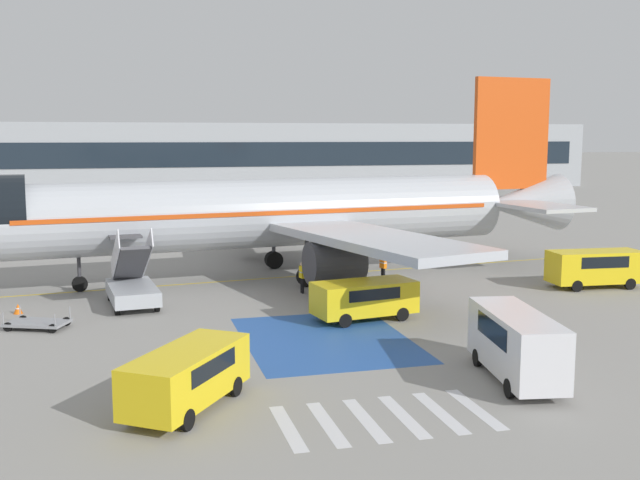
{
  "coord_description": "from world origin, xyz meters",
  "views": [
    {
      "loc": [
        -7.95,
        -43.21,
        8.46
      ],
      "look_at": [
        2.62,
        -3.17,
        2.68
      ],
      "focal_mm": 42.0,
      "sensor_mm": 36.0,
      "label": 1
    }
  ],
  "objects": [
    {
      "name": "apron_walkway_bar_1",
      "position": [
        -2.34,
        -22.8,
        0.0
      ],
      "size": [
        0.44,
        3.6,
        0.01
      ],
      "primitive_type": "cube",
      "color": "silver",
      "rests_on": "ground_plane"
    },
    {
      "name": "apron_walkway_bar_0",
      "position": [
        -3.54,
        -22.8,
        0.0
      ],
      "size": [
        0.44,
        3.6,
        0.01
      ],
      "primitive_type": "cube",
      "color": "silver",
      "rests_on": "ground_plane"
    },
    {
      "name": "ground_crew_2",
      "position": [
        4.87,
        -3.24,
        0.96
      ],
      "size": [
        0.32,
        0.47,
        1.67
      ],
      "rotation": [
        0.0,
        0.0,
        4.48
      ],
      "color": "#191E38",
      "rests_on": "ground_plane"
    },
    {
      "name": "ground_crew_1",
      "position": [
        6.55,
        -2.67,
        0.97
      ],
      "size": [
        0.37,
        0.48,
        1.69
      ],
      "rotation": [
        0.0,
        0.0,
        5.07
      ],
      "color": "black",
      "rests_on": "ground_plane"
    },
    {
      "name": "service_van_3",
      "position": [
        17.54,
        -7.2,
        1.25
      ],
      "size": [
        5.31,
        2.36,
        2.07
      ],
      "rotation": [
        0.0,
        0.0,
        1.5
      ],
      "color": "yellow",
      "rests_on": "ground_plane"
    },
    {
      "name": "traffic_cone_0",
      "position": [
        -13.02,
        -5.65,
        0.24
      ],
      "size": [
        0.44,
        0.44,
        0.48
      ],
      "color": "orange",
      "rests_on": "ground_plane"
    },
    {
      "name": "ground_crew_3",
      "position": [
        2.17,
        -2.64,
        1.03
      ],
      "size": [
        0.45,
        0.48,
        1.78
      ],
      "rotation": [
        0.0,
        0.0,
        2.24
      ],
      "color": "#191E38",
      "rests_on": "ground_plane"
    },
    {
      "name": "ground_plane",
      "position": [
        0.0,
        0.0,
        0.0
      ],
      "size": [
        600.0,
        600.0,
        0.0
      ],
      "primitive_type": "plane",
      "color": "gray"
    },
    {
      "name": "service_van_1",
      "position": [
        -6.23,
        -20.45,
        1.14
      ],
      "size": [
        4.45,
        5.2,
        1.88
      ],
      "rotation": [
        0.0,
        0.0,
        2.53
      ],
      "color": "yellow",
      "rests_on": "ground_plane"
    },
    {
      "name": "apron_leadline_yellow",
      "position": [
        0.06,
        0.13,
        0.0
      ],
      "size": [
        73.72,
        8.23,
        0.01
      ],
      "primitive_type": "cube",
      "rotation": [
        0.0,
        0.0,
        1.68
      ],
      "color": "gold",
      "rests_on": "ground_plane"
    },
    {
      "name": "service_van_0",
      "position": [
        5.06,
        -20.6,
        1.42
      ],
      "size": [
        2.61,
        5.73,
        2.39
      ],
      "rotation": [
        0.0,
        0.0,
        2.98
      ],
      "color": "silver",
      "rests_on": "ground_plane"
    },
    {
      "name": "baggage_cart",
      "position": [
        -11.83,
        -8.86,
        0.26
      ],
      "size": [
        2.98,
        2.39,
        0.87
      ],
      "rotation": [
        0.0,
        0.0,
        1.17
      ],
      "color": "gray",
      "rests_on": "ground_plane"
    },
    {
      "name": "apron_walkway_bar_3",
      "position": [
        0.06,
        -22.8,
        0.0
      ],
      "size": [
        0.44,
        3.6,
        0.01
      ],
      "primitive_type": "cube",
      "color": "silver",
      "rests_on": "ground_plane"
    },
    {
      "name": "boarding_stairs_forward",
      "position": [
        -7.68,
        -5.3,
        1.0
      ],
      "size": [
        2.71,
        5.41,
        4.12
      ],
      "rotation": [
        0.0,
        0.0,
        0.11
      ],
      "color": "#ADB2BA",
      "rests_on": "ground_plane"
    },
    {
      "name": "apron_walkway_bar_4",
      "position": [
        1.26,
        -22.8,
        0.0
      ],
      "size": [
        0.44,
        3.6,
        0.01
      ],
      "primitive_type": "cube",
      "color": "silver",
      "rests_on": "ground_plane"
    },
    {
      "name": "apron_walkway_bar_5",
      "position": [
        2.46,
        -22.8,
        0.0
      ],
      "size": [
        0.44,
        3.6,
        0.01
      ],
      "primitive_type": "cube",
      "color": "silver",
      "rests_on": "ground_plane"
    },
    {
      "name": "apron_walkway_bar_2",
      "position": [
        -1.14,
        -22.8,
        0.0
      ],
      "size": [
        0.44,
        3.6,
        0.01
      ],
      "primitive_type": "cube",
      "color": "silver",
      "rests_on": "ground_plane"
    },
    {
      "name": "terminal_building",
      "position": [
        4.69,
        74.33,
        5.19
      ],
      "size": [
        125.19,
        12.1,
        10.39
      ],
      "color": "#9EA3A8",
      "rests_on": "ground_plane"
    },
    {
      "name": "airliner",
      "position": [
        0.72,
        0.21,
        3.92
      ],
      "size": [
        40.79,
        31.55,
        12.25
      ],
      "rotation": [
        0.0,
        0.0,
        1.68
      ],
      "color": "#B7BCC4",
      "rests_on": "ground_plane"
    },
    {
      "name": "apron_stand_patch_blue",
      "position": [
        0.06,
        -13.8,
        0.0
      ],
      "size": [
        6.77,
        8.98,
        0.01
      ],
      "primitive_type": "cube",
      "color": "#2856A8",
      "rests_on": "ground_plane"
    },
    {
      "name": "service_van_2",
      "position": [
        2.68,
        -10.97,
        1.09
      ],
      "size": [
        4.99,
        2.8,
        1.79
      ],
      "rotation": [
        0.0,
        0.0,
        4.87
      ],
      "color": "yellow",
      "rests_on": "ground_plane"
    },
    {
      "name": "fuel_tanker",
      "position": [
        9.74,
        23.85,
        1.84
      ],
      "size": [
        10.72,
        2.74,
        3.63
      ],
      "rotation": [
        0.0,
        0.0,
        1.56
      ],
      "color": "#38383D",
      "rests_on": "ground_plane"
    },
    {
      "name": "ground_crew_0",
      "position": [
        1.27,
        -4.51,
        0.99
      ],
      "size": [
        0.3,
        0.46,
        1.72
      ],
      "rotation": [
        0.0,
        0.0,
        4.88
      ],
      "color": "black",
      "rests_on": "ground_plane"
    }
  ]
}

